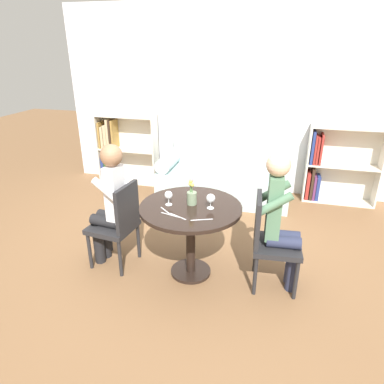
{
  "coord_description": "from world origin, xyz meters",
  "views": [
    {
      "loc": [
        0.73,
        -2.76,
        2.11
      ],
      "look_at": [
        0.0,
        0.05,
        0.86
      ],
      "focal_mm": 32.0,
      "sensor_mm": 36.0,
      "label": 1
    }
  ],
  "objects_px": {
    "bookshelf_right": "(333,166)",
    "person_left": "(110,202)",
    "chair_left": "(118,222)",
    "couch": "(224,177)",
    "wine_glass_right": "(211,199)",
    "chair_right": "(269,238)",
    "flower_vase": "(192,196)",
    "person_right": "(281,220)",
    "bookshelf_left": "(121,149)",
    "wine_glass_left": "(169,195)"
  },
  "relations": [
    {
      "from": "chair_left",
      "to": "flower_vase",
      "type": "height_order",
      "value": "flower_vase"
    },
    {
      "from": "bookshelf_left",
      "to": "bookshelf_right",
      "type": "xyz_separation_m",
      "value": [
        3.29,
        0.0,
        -0.02
      ]
    },
    {
      "from": "bookshelf_left",
      "to": "person_right",
      "type": "relative_size",
      "value": 0.85
    },
    {
      "from": "person_right",
      "to": "wine_glass_left",
      "type": "xyz_separation_m",
      "value": [
        -1.03,
        -0.05,
        0.14
      ]
    },
    {
      "from": "bookshelf_right",
      "to": "wine_glass_left",
      "type": "height_order",
      "value": "bookshelf_right"
    },
    {
      "from": "bookshelf_left",
      "to": "person_left",
      "type": "relative_size",
      "value": 0.86
    },
    {
      "from": "wine_glass_left",
      "to": "wine_glass_right",
      "type": "bearing_deg",
      "value": 3.84
    },
    {
      "from": "bookshelf_left",
      "to": "chair_right",
      "type": "distance_m",
      "value": 3.34
    },
    {
      "from": "wine_glass_left",
      "to": "flower_vase",
      "type": "height_order",
      "value": "flower_vase"
    },
    {
      "from": "wine_glass_right",
      "to": "flower_vase",
      "type": "xyz_separation_m",
      "value": [
        -0.19,
        0.04,
        -0.01
      ]
    },
    {
      "from": "wine_glass_right",
      "to": "person_left",
      "type": "bearing_deg",
      "value": -178.89
    },
    {
      "from": "bookshelf_right",
      "to": "chair_left",
      "type": "height_order",
      "value": "bookshelf_right"
    },
    {
      "from": "wine_glass_left",
      "to": "couch",
      "type": "bearing_deg",
      "value": 84.09
    },
    {
      "from": "bookshelf_left",
      "to": "bookshelf_right",
      "type": "relative_size",
      "value": 1.0
    },
    {
      "from": "chair_right",
      "to": "couch",
      "type": "bearing_deg",
      "value": 16.36
    },
    {
      "from": "bookshelf_left",
      "to": "bookshelf_right",
      "type": "bearing_deg",
      "value": 0.08
    },
    {
      "from": "bookshelf_right",
      "to": "person_left",
      "type": "bearing_deg",
      "value": -136.11
    },
    {
      "from": "couch",
      "to": "wine_glass_left",
      "type": "height_order",
      "value": "couch"
    },
    {
      "from": "person_right",
      "to": "wine_glass_right",
      "type": "bearing_deg",
      "value": 88.0
    },
    {
      "from": "couch",
      "to": "person_left",
      "type": "distance_m",
      "value": 2.17
    },
    {
      "from": "chair_right",
      "to": "person_right",
      "type": "bearing_deg",
      "value": -86.89
    },
    {
      "from": "chair_left",
      "to": "bookshelf_left",
      "type": "bearing_deg",
      "value": -148.41
    },
    {
      "from": "couch",
      "to": "chair_left",
      "type": "relative_size",
      "value": 2.09
    },
    {
      "from": "chair_right",
      "to": "person_left",
      "type": "relative_size",
      "value": 0.7
    },
    {
      "from": "person_left",
      "to": "bookshelf_left",
      "type": "bearing_deg",
      "value": -150.05
    },
    {
      "from": "couch",
      "to": "wine_glass_right",
      "type": "distance_m",
      "value": 2.03
    },
    {
      "from": "bookshelf_right",
      "to": "person_left",
      "type": "height_order",
      "value": "person_left"
    },
    {
      "from": "chair_left",
      "to": "chair_right",
      "type": "bearing_deg",
      "value": 98.98
    },
    {
      "from": "chair_right",
      "to": "person_left",
      "type": "xyz_separation_m",
      "value": [
        -1.56,
        -0.04,
        0.2
      ]
    },
    {
      "from": "couch",
      "to": "chair_left",
      "type": "xyz_separation_m",
      "value": [
        -0.74,
        -1.99,
        0.18
      ]
    },
    {
      "from": "bookshelf_right",
      "to": "wine_glass_right",
      "type": "xyz_separation_m",
      "value": [
        -1.32,
        -2.22,
        0.31
      ]
    },
    {
      "from": "person_left",
      "to": "chair_left",
      "type": "bearing_deg",
      "value": 85.2
    },
    {
      "from": "person_right",
      "to": "couch",
      "type": "bearing_deg",
      "value": 18.66
    },
    {
      "from": "bookshelf_right",
      "to": "person_left",
      "type": "xyz_separation_m",
      "value": [
        -2.33,
        -2.24,
        0.16
      ]
    },
    {
      "from": "chair_left",
      "to": "wine_glass_right",
      "type": "xyz_separation_m",
      "value": [
        0.92,
        0.04,
        0.34
      ]
    },
    {
      "from": "couch",
      "to": "chair_left",
      "type": "distance_m",
      "value": 2.13
    },
    {
      "from": "flower_vase",
      "to": "wine_glass_left",
      "type": "bearing_deg",
      "value": -161.16
    },
    {
      "from": "bookshelf_right",
      "to": "chair_right",
      "type": "relative_size",
      "value": 1.23
    },
    {
      "from": "flower_vase",
      "to": "couch",
      "type": "bearing_deg",
      "value": 89.92
    },
    {
      "from": "person_left",
      "to": "wine_glass_left",
      "type": "height_order",
      "value": "person_left"
    },
    {
      "from": "bookshelf_left",
      "to": "chair_right",
      "type": "relative_size",
      "value": 1.23
    },
    {
      "from": "flower_vase",
      "to": "wine_glass_right",
      "type": "bearing_deg",
      "value": -12.6
    },
    {
      "from": "person_right",
      "to": "flower_vase",
      "type": "bearing_deg",
      "value": 84.47
    },
    {
      "from": "person_left",
      "to": "flower_vase",
      "type": "relative_size",
      "value": 5.11
    },
    {
      "from": "chair_left",
      "to": "person_left",
      "type": "relative_size",
      "value": 0.7
    },
    {
      "from": "chair_right",
      "to": "flower_vase",
      "type": "bearing_deg",
      "value": 83.47
    },
    {
      "from": "chair_right",
      "to": "person_left",
      "type": "height_order",
      "value": "person_left"
    },
    {
      "from": "person_left",
      "to": "flower_vase",
      "type": "bearing_deg",
      "value": 101.27
    },
    {
      "from": "person_left",
      "to": "wine_glass_left",
      "type": "distance_m",
      "value": 0.63
    },
    {
      "from": "bookshelf_left",
      "to": "wine_glass_right",
      "type": "distance_m",
      "value": 2.98
    }
  ]
}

